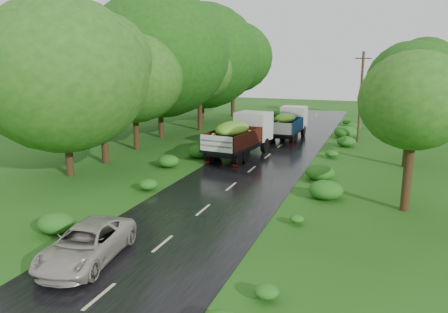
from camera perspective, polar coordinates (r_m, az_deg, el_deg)
The scene contains 10 objects.
ground at distance 17.12m, azimuth -8.02°, elevation -11.26°, with size 120.00×120.00×0.00m, color #1A460F.
road at distance 21.34m, azimuth -1.71°, elevation -6.15°, with size 6.50×80.00×0.02m, color black.
road_lines at distance 22.22m, azimuth -0.76°, elevation -5.33°, with size 0.12×69.60×0.00m.
truck_near at distance 31.15m, azimuth 2.31°, elevation 3.06°, with size 3.33×7.21×2.92m.
truck_far at distance 38.37m, azimuth 8.47°, elevation 4.52°, with size 2.40×6.28×2.61m.
car at distance 16.12m, azimuth -17.56°, elevation -10.85°, with size 2.06×4.46×1.24m, color #AAA397.
utility_pole at distance 37.73m, azimuth 17.42°, elevation 7.51°, with size 1.27×0.43×7.41m.
trees_left at distance 39.42m, azimuth -6.82°, elevation 12.17°, with size 6.45×32.96×9.42m.
trees_right at distance 36.52m, azimuth 23.60°, elevation 9.74°, with size 5.04×32.76×7.70m.
shrubs at distance 29.48m, azimuth 4.75°, elevation -0.13°, with size 11.90×44.00×0.70m.
Camera 1 is at (7.48, -13.73, 6.96)m, focal length 35.00 mm.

